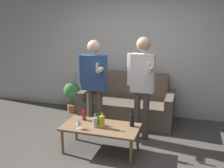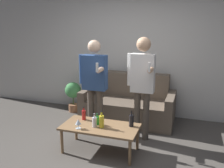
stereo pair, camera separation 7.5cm
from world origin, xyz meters
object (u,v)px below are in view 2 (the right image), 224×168
(coffee_table, at_px, (100,129))
(bottle_orange, at_px, (84,115))
(person_standing_left, at_px, (94,80))
(person_standing_right, at_px, (142,80))
(couch, at_px, (128,104))

(coffee_table, relative_size, bottle_orange, 5.43)
(coffee_table, xyz_separation_m, person_standing_left, (-0.33, 0.61, 0.59))
(coffee_table, height_order, person_standing_right, person_standing_right)
(couch, xyz_separation_m, person_standing_right, (0.41, -0.73, 0.70))
(person_standing_left, xyz_separation_m, person_standing_right, (0.82, -0.00, 0.06))
(bottle_orange, bearing_deg, couch, 70.60)
(bottle_orange, distance_m, person_standing_right, 1.07)
(coffee_table, xyz_separation_m, bottle_orange, (-0.33, 0.15, 0.12))
(person_standing_left, distance_m, person_standing_right, 0.82)
(coffee_table, bearing_deg, bottle_orange, 155.76)
(bottle_orange, height_order, person_standing_right, person_standing_right)
(person_standing_right, bearing_deg, bottle_orange, -151.09)
(couch, xyz_separation_m, coffee_table, (-0.09, -1.33, 0.05))
(coffee_table, relative_size, person_standing_right, 0.68)
(couch, relative_size, person_standing_right, 1.05)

